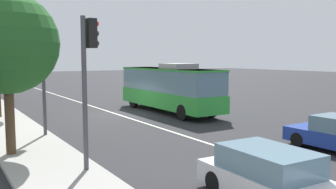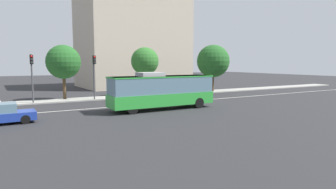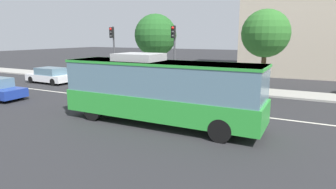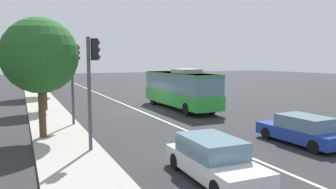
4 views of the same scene
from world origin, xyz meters
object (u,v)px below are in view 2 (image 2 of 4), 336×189
(traffic_light_near_corner, at_px, (32,70))
(traffic_light_mid_block, at_px, (94,69))
(street_tree_kerbside_left, at_px, (213,61))
(transit_bus, at_px, (162,90))
(street_tree_kerbside_centre, at_px, (63,62))
(street_tree_kerbside_right, at_px, (145,61))

(traffic_light_near_corner, xyz_separation_m, traffic_light_mid_block, (6.41, -0.19, 0.00))
(street_tree_kerbside_left, bearing_deg, transit_bus, -143.90)
(transit_bus, distance_m, traffic_light_mid_block, 10.19)
(transit_bus, bearing_deg, traffic_light_near_corner, 137.22)
(street_tree_kerbside_left, relative_size, street_tree_kerbside_centre, 1.09)
(traffic_light_near_corner, bearing_deg, transit_bus, 45.10)
(transit_bus, bearing_deg, traffic_light_mid_block, 112.26)
(street_tree_kerbside_centre, bearing_deg, traffic_light_near_corner, -150.65)
(transit_bus, xyz_separation_m, street_tree_kerbside_left, (13.96, 10.18, 2.73))
(traffic_light_mid_block, relative_size, street_tree_kerbside_left, 0.75)
(traffic_light_near_corner, bearing_deg, traffic_light_mid_block, 86.41)
(street_tree_kerbside_left, height_order, street_tree_kerbside_right, street_tree_kerbside_left)
(traffic_light_near_corner, relative_size, traffic_light_mid_block, 1.00)
(transit_bus, height_order, street_tree_kerbside_left, street_tree_kerbside_left)
(transit_bus, height_order, street_tree_kerbside_right, street_tree_kerbside_right)
(street_tree_kerbside_centre, height_order, street_tree_kerbside_right, street_tree_kerbside_centre)
(traffic_light_near_corner, distance_m, street_tree_kerbside_centre, 4.07)
(transit_bus, height_order, traffic_light_near_corner, traffic_light_near_corner)
(traffic_light_mid_block, xyz_separation_m, street_tree_kerbside_centre, (-2.94, 2.14, 0.84))
(street_tree_kerbside_centre, bearing_deg, street_tree_kerbside_left, -3.51)
(traffic_light_mid_block, distance_m, street_tree_kerbside_right, 7.17)
(street_tree_kerbside_left, bearing_deg, street_tree_kerbside_centre, 176.49)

